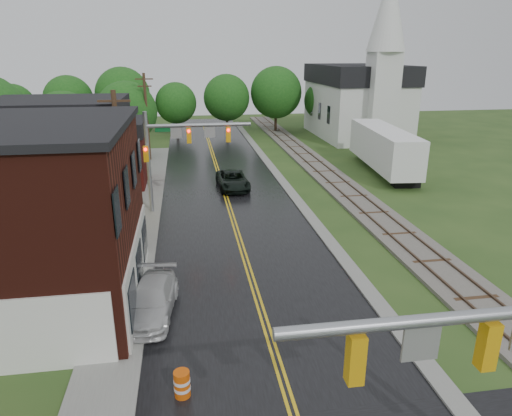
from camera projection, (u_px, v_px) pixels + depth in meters
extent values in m
cube|color=black|center=(226.00, 197.00, 36.55)|extent=(10.00, 90.00, 0.02)
cube|color=gray|center=(279.00, 178.00, 42.01)|extent=(0.80, 70.00, 0.12)
cube|color=gray|center=(142.00, 223.00, 30.97)|extent=(2.40, 50.00, 0.12)
cube|color=silver|center=(138.00, 267.00, 21.25)|extent=(0.10, 9.50, 3.00)
cube|color=tan|center=(65.00, 176.00, 30.17)|extent=(8.00, 7.00, 6.40)
cube|color=#3F0F0C|center=(104.00, 160.00, 39.05)|extent=(7.00, 6.00, 4.40)
cube|color=silver|center=(355.00, 110.00, 61.70)|extent=(10.00, 16.00, 7.00)
cube|color=black|center=(358.00, 74.00, 60.17)|extent=(10.40, 16.40, 2.40)
cube|color=silver|center=(381.00, 101.00, 53.57)|extent=(3.20, 3.20, 11.00)
cone|color=silver|center=(389.00, 9.00, 50.33)|extent=(4.40, 4.40, 9.00)
cube|color=#59544C|center=(327.00, 175.00, 42.65)|extent=(3.20, 80.00, 0.20)
cube|color=#4C3828|center=(320.00, 174.00, 42.50)|extent=(0.10, 80.00, 0.12)
cube|color=#4C3828|center=(335.00, 173.00, 42.71)|extent=(0.10, 80.00, 0.12)
cylinder|color=gray|center=(459.00, 318.00, 8.66)|extent=(7.20, 0.26, 0.26)
cube|color=orange|center=(488.00, 345.00, 8.99)|extent=(0.32, 0.30, 1.05)
cube|color=orange|center=(355.00, 359.00, 8.59)|extent=(0.32, 0.30, 1.05)
cube|color=gray|center=(421.00, 343.00, 8.72)|extent=(0.75, 0.06, 0.75)
cylinder|color=gray|center=(149.00, 164.00, 31.76)|extent=(0.28, 0.28, 7.20)
cylinder|color=gray|center=(199.00, 125.00, 31.44)|extent=(7.20, 0.26, 0.26)
cube|color=orange|center=(189.00, 136.00, 31.57)|extent=(0.32, 0.30, 1.05)
cube|color=orange|center=(228.00, 134.00, 31.96)|extent=(0.32, 0.30, 1.05)
cube|color=gray|center=(176.00, 133.00, 31.37)|extent=(0.75, 0.06, 0.75)
cube|color=gray|center=(210.00, 132.00, 31.71)|extent=(0.75, 0.06, 0.75)
cube|color=#0C5926|center=(165.00, 130.00, 31.19)|extent=(1.40, 0.04, 0.30)
sphere|color=#FF0C0C|center=(189.00, 131.00, 31.29)|extent=(0.20, 0.20, 0.20)
cylinder|color=#382616|center=(121.00, 169.00, 26.62)|extent=(0.28, 0.28, 9.00)
cube|color=#382616|center=(114.00, 101.00, 25.36)|extent=(1.80, 0.12, 0.12)
cube|color=#382616|center=(115.00, 114.00, 25.58)|extent=(1.40, 0.12, 0.12)
cylinder|color=#382616|center=(147.00, 118.00, 47.18)|extent=(0.28, 0.28, 9.00)
cube|color=#382616|center=(144.00, 79.00, 45.92)|extent=(1.80, 0.12, 0.12)
cube|color=#382616|center=(145.00, 86.00, 46.15)|extent=(1.40, 0.12, 0.12)
cylinder|color=black|center=(69.00, 159.00, 43.42)|extent=(0.36, 0.36, 2.70)
sphere|color=#184C15|center=(65.00, 124.00, 42.35)|extent=(6.00, 6.00, 6.00)
sphere|color=#184C15|center=(71.00, 130.00, 42.23)|extent=(4.20, 4.20, 4.20)
cylinder|color=black|center=(130.00, 144.00, 49.72)|extent=(0.36, 0.36, 2.88)
sphere|color=#184C15|center=(127.00, 112.00, 48.58)|extent=(6.40, 6.40, 6.40)
sphere|color=#184C15|center=(133.00, 117.00, 48.48)|extent=(4.48, 4.48, 4.48)
imported|color=black|center=(233.00, 180.00, 38.45)|extent=(2.64, 5.34, 1.46)
imported|color=beige|center=(151.00, 300.00, 19.94)|extent=(2.53, 5.00, 1.39)
cube|color=black|center=(406.00, 182.00, 39.14)|extent=(2.31, 1.41, 0.80)
cylinder|color=gray|center=(368.00, 160.00, 47.04)|extent=(0.16, 0.16, 0.80)
cube|color=white|center=(384.00, 147.00, 43.20)|extent=(4.27, 13.74, 3.38)
cylinder|color=#D34E09|center=(182.00, 384.00, 15.21)|extent=(0.59, 0.59, 0.96)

